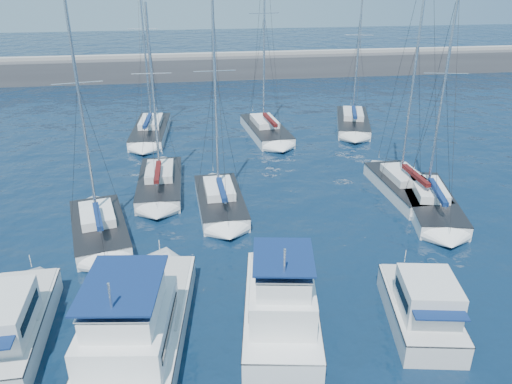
{
  "coord_description": "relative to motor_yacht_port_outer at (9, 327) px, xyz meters",
  "views": [
    {
      "loc": [
        -5.36,
        -21.67,
        15.21
      ],
      "look_at": [
        -1.62,
        4.59,
        3.0
      ],
      "focal_mm": 35.0,
      "sensor_mm": 36.0,
      "label": 1
    }
  ],
  "objects": [
    {
      "name": "sailboat_mid_a",
      "position": [
        2.44,
        9.34,
        -0.41
      ],
      "size": [
        4.6,
        7.86,
        14.77
      ],
      "rotation": [
        0.0,
        0.0,
        0.22
      ],
      "color": "white",
      "rests_on": "ground"
    },
    {
      "name": "breakwater",
      "position": [
        13.52,
        55.27,
        0.11
      ],
      "size": [
        160.0,
        6.0,
        4.45
      ],
      "color": "#424244",
      "rests_on": "ground"
    },
    {
      "name": "sailboat_back_c",
      "position": [
        24.78,
        28.69,
        -0.43
      ],
      "size": [
        5.36,
        9.46,
        14.22
      ],
      "rotation": [
        0.0,
        0.0,
        -0.27
      ],
      "color": "silver",
      "rests_on": "ground"
    },
    {
      "name": "motor_yacht_stbd_outer",
      "position": [
        18.19,
        -1.33,
        0.0
      ],
      "size": [
        3.78,
        6.37,
        3.2
      ],
      "rotation": [
        0.0,
        0.0,
        -0.18
      ],
      "color": "silver",
      "rests_on": "ground"
    },
    {
      "name": "sailboat_mid_c",
      "position": [
        10.03,
        12.12,
        -0.41
      ],
      "size": [
        3.26,
        7.64,
        14.59
      ],
      "rotation": [
        0.0,
        0.0,
        0.04
      ],
      "color": "white",
      "rests_on": "ground"
    },
    {
      "name": "sailboat_mid_e",
      "position": [
        24.02,
        9.94,
        -0.43
      ],
      "size": [
        4.87,
        9.07,
        14.36
      ],
      "rotation": [
        0.0,
        0.0,
        -0.22
      ],
      "color": "white",
      "rests_on": "ground"
    },
    {
      "name": "motor_yacht_port_outer",
      "position": [
        0.0,
        0.0,
        0.0
      ],
      "size": [
        3.08,
        7.47,
        3.2
      ],
      "rotation": [
        0.0,
        0.0,
        0.02
      ],
      "color": "silver",
      "rests_on": "ground"
    },
    {
      "name": "motor_yacht_port_inner",
      "position": [
        5.48,
        -1.3,
        0.19
      ],
      "size": [
        5.22,
        10.98,
        4.69
      ],
      "rotation": [
        0.0,
        0.0,
        -0.13
      ],
      "color": "white",
      "rests_on": "ground"
    },
    {
      "name": "sailboat_mid_d",
      "position": [
        23.42,
        12.65,
        -0.39
      ],
      "size": [
        3.45,
        8.13,
        17.3
      ],
      "rotation": [
        0.0,
        0.0,
        0.04
      ],
      "color": "silver",
      "rests_on": "ground"
    },
    {
      "name": "motor_yacht_stbd_inner",
      "position": [
        11.86,
        -0.48,
        0.19
      ],
      "size": [
        4.57,
        8.51,
        4.69
      ],
      "rotation": [
        0.0,
        0.0,
        -0.16
      ],
      "color": "white",
      "rests_on": "ground"
    },
    {
      "name": "sailboat_back_b",
      "position": [
        15.62,
        27.34,
        -0.39
      ],
      "size": [
        4.08,
        9.17,
        17.93
      ],
      "rotation": [
        0.0,
        0.0,
        0.11
      ],
      "color": "white",
      "rests_on": "ground"
    },
    {
      "name": "sailboat_mid_b",
      "position": [
        5.9,
        15.82,
        -0.44
      ],
      "size": [
        3.17,
        8.29,
        13.28
      ],
      "rotation": [
        0.0,
        0.0,
        -0.01
      ],
      "color": "silver",
      "rests_on": "ground"
    },
    {
      "name": "sailboat_back_a",
      "position": [
        4.61,
        28.72,
        -0.42
      ],
      "size": [
        3.72,
        9.52,
        15.7
      ],
      "rotation": [
        0.0,
        0.0,
        -0.07
      ],
      "color": "white",
      "rests_on": "ground"
    },
    {
      "name": "ground",
      "position": [
        13.52,
        3.27,
        -0.94
      ],
      "size": [
        220.0,
        220.0,
        0.0
      ],
      "primitive_type": "plane",
      "color": "black",
      "rests_on": "ground"
    }
  ]
}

